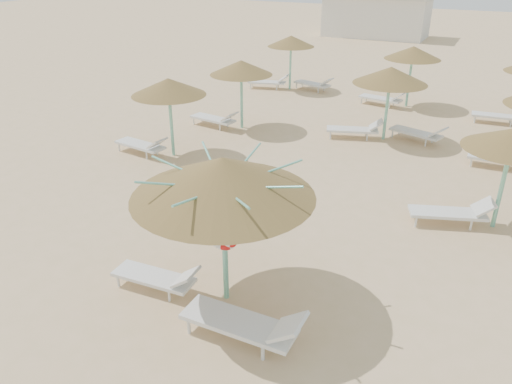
% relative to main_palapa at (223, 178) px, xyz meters
% --- Properties ---
extents(ground, '(120.00, 120.00, 0.00)m').
position_rel_main_palapa_xyz_m(ground, '(0.08, 0.39, -2.67)').
color(ground, tan).
rests_on(ground, ground).
extents(main_palapa, '(3.42, 3.42, 3.07)m').
position_rel_main_palapa_xyz_m(main_palapa, '(0.00, 0.00, 0.00)').
color(main_palapa, '#74C9AF').
rests_on(main_palapa, ground).
extents(lounger_main_a, '(1.91, 0.67, 0.68)m').
position_rel_main_palapa_xyz_m(lounger_main_a, '(-1.36, -0.41, -2.34)').
color(lounger_main_a, silver).
rests_on(lounger_main_a, ground).
extents(lounger_main_b, '(2.28, 0.69, 0.83)m').
position_rel_main_palapa_xyz_m(lounger_main_b, '(0.95, -0.95, -2.27)').
color(lounger_main_b, silver).
rests_on(lounger_main_b, ground).
extents(palapa_field, '(14.65, 13.02, 2.70)m').
position_rel_main_palapa_xyz_m(palapa_field, '(0.44, 11.19, -0.38)').
color(palapa_field, '#74C9AF').
rests_on(palapa_field, ground).
extents(service_hut, '(8.40, 4.40, 3.25)m').
position_rel_main_palapa_xyz_m(service_hut, '(-5.92, 35.39, -1.03)').
color(service_hut, silver).
rests_on(service_hut, ground).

